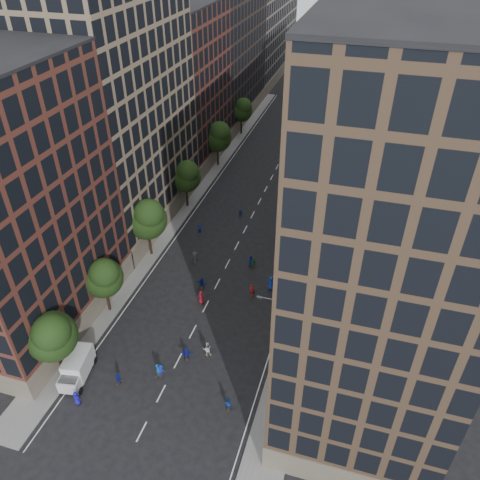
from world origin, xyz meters
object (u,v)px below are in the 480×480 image
Objects in this scene: skater_1 at (158,370)px; skater_2 at (228,403)px; streetlamp_near at (278,328)px; skater_0 at (77,398)px; streetlamp_far at (323,183)px; cargo_van at (77,367)px.

skater_1 is 8.57m from skater_2.
streetlamp_near reaches higher than skater_0.
skater_0 is at bearing 64.81° from skater_1.
streetlamp_far reaches higher than skater_1.
cargo_van is (-19.69, -40.95, -3.77)m from streetlamp_far.
streetlamp_near is at bearing -148.86° from skater_0.
streetlamp_far is at bearing -110.60° from skater_2.
streetlamp_far is 40.39m from skater_1.
cargo_van is at bearing -59.95° from skater_0.
streetlamp_far is at bearing -83.33° from skater_1.
streetlamp_near is 5.32× the size of skater_1.
skater_1 is (8.10, 2.50, -0.55)m from cargo_van.
streetlamp_far is 5.31× the size of skater_0.
skater_0 reaches higher than skater_2.
cargo_van is at bearing -115.68° from streetlamp_far.
skater_0 is 1.09× the size of skater_2.
cargo_van reaches higher than skater_2.
skater_0 is at bearing -68.97° from cargo_van.
streetlamp_near is at bearing -90.00° from streetlamp_far.
skater_1 is (-11.59, -5.45, -4.32)m from streetlamp_near.
streetlamp_far is 5.79× the size of skater_2.
cargo_van is 16.52m from skater_2.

